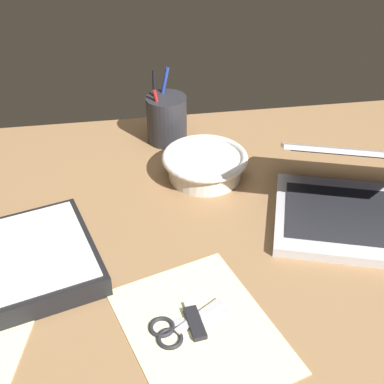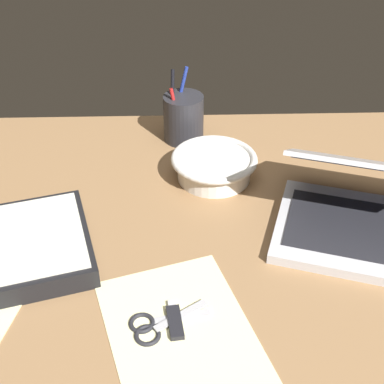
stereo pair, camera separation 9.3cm
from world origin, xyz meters
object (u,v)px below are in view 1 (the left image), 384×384
bowl (205,164)px  pen_cup (166,119)px  laptop (362,196)px  scissors (174,329)px

bowl → pen_cup: bearing=110.4°
laptop → pen_cup: bearing=151.6°
bowl → laptop: bearing=-34.4°
pen_cup → bowl: bearing=-69.6°
pen_cup → scissors: size_ratio=1.32×
laptop → bowl: 31.08cm
bowl → pen_cup: size_ratio=1.07×
pen_cup → scissors: pen_cup is taller
bowl → scissors: size_ratio=1.42×
laptop → scissors: (-36.86, -20.95, -4.41)cm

